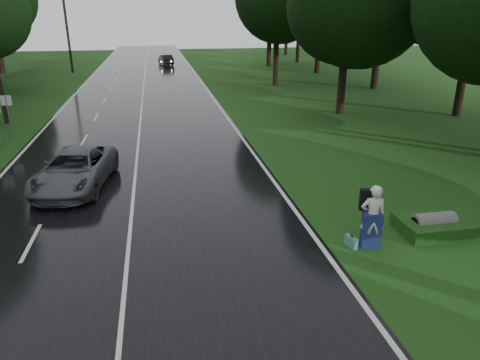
% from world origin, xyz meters
% --- Properties ---
extents(ground, '(160.00, 160.00, 0.00)m').
position_xyz_m(ground, '(0.00, 0.00, 0.00)').
color(ground, '#1D4614').
rests_on(ground, ground).
extents(road, '(12.00, 140.00, 0.04)m').
position_xyz_m(road, '(0.00, 20.00, 0.02)').
color(road, black).
rests_on(road, ground).
extents(lane_center, '(0.12, 140.00, 0.01)m').
position_xyz_m(lane_center, '(0.00, 20.00, 0.04)').
color(lane_center, silver).
rests_on(lane_center, road).
extents(grey_car, '(3.27, 5.68, 1.49)m').
position_xyz_m(grey_car, '(-2.30, 6.68, 0.79)').
color(grey_car, '#535559').
rests_on(grey_car, road).
extents(far_car, '(2.10, 4.21, 1.33)m').
position_xyz_m(far_car, '(2.75, 51.84, 0.70)').
color(far_car, black).
rests_on(far_car, road).
extents(hitchhiker, '(0.84, 0.79, 2.03)m').
position_xyz_m(hitchhiker, '(7.27, -0.13, 0.94)').
color(hitchhiker, silver).
rests_on(hitchhiker, ground).
extents(suitcase, '(0.26, 0.51, 0.35)m').
position_xyz_m(suitcase, '(6.71, -0.05, 0.17)').
color(suitcase, teal).
rests_on(suitcase, ground).
extents(culvert, '(1.36, 0.68, 0.68)m').
position_xyz_m(culvert, '(9.74, 0.37, 0.00)').
color(culvert, slate).
rests_on(culvert, ground).
extents(utility_pole_mid, '(1.80, 0.28, 10.31)m').
position_xyz_m(utility_pole_mid, '(-8.50, 19.33, 0.00)').
color(utility_pole_mid, black).
rests_on(utility_pole_mid, ground).
extents(utility_pole_far, '(1.80, 0.28, 9.27)m').
position_xyz_m(utility_pole_far, '(-8.50, 45.71, 0.00)').
color(utility_pole_far, black).
rests_on(utility_pole_far, ground).
extents(road_sign_a, '(0.58, 0.10, 2.41)m').
position_xyz_m(road_sign_a, '(-7.20, 13.62, 0.00)').
color(road_sign_a, white).
rests_on(road_sign_a, ground).
extents(road_sign_b, '(0.57, 0.10, 2.39)m').
position_xyz_m(road_sign_b, '(-7.20, 15.71, 0.00)').
color(road_sign_b, white).
rests_on(road_sign_b, ground).
extents(tree_left_f, '(9.66, 9.66, 15.09)m').
position_xyz_m(tree_left_f, '(-16.51, 46.62, 0.00)').
color(tree_left_f, black).
rests_on(tree_left_f, ground).
extents(tree_right_d, '(8.33, 8.33, 13.01)m').
position_xyz_m(tree_right_d, '(13.93, 18.16, 0.00)').
color(tree_right_d, black).
rests_on(tree_right_d, ground).
extents(tree_right_e, '(9.45, 9.45, 14.76)m').
position_xyz_m(tree_right_e, '(12.76, 31.51, 0.00)').
color(tree_right_e, black).
rests_on(tree_right_e, ground).
extents(tree_right_f, '(8.46, 8.46, 13.22)m').
position_xyz_m(tree_right_f, '(16.21, 47.77, 0.00)').
color(tree_right_f, black).
rests_on(tree_right_f, ground).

